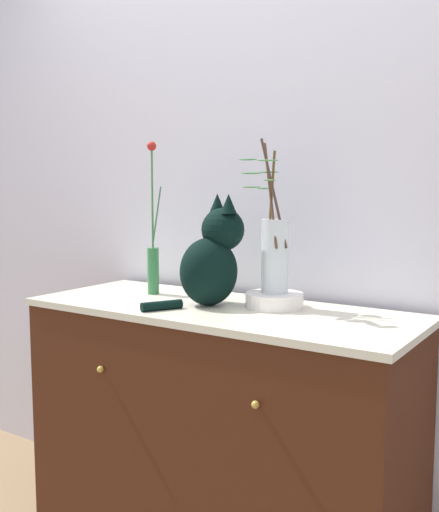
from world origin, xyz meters
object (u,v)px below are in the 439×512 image
Objects in this scene: vase_slim_green at (153,254)px; vase_glass_clear at (274,251)px; sideboard at (219,435)px; cat_sitting at (212,258)px; bowl_porcelain at (274,300)px.

vase_glass_clear is (0.53, 0.02, 0.04)m from vase_slim_green.
sideboard is 2.64× the size of vase_glass_clear.
vase_glass_clear reaches higher than cat_sitting.
vase_slim_green reaches higher than vase_glass_clear.
vase_glass_clear is (-0.00, -0.00, 0.17)m from bowl_porcelain.
sideboard is at bearing -11.06° from vase_slim_green.
sideboard is 3.54× the size of cat_sitting.
sideboard is 6.91× the size of bowl_porcelain.
bowl_porcelain is (0.53, 0.02, -0.13)m from vase_slim_green.
cat_sitting is 0.22m from vase_glass_clear.
cat_sitting reaches higher than bowl_porcelain.
cat_sitting is 0.75× the size of vase_glass_clear.
vase_glass_clear reaches higher than sideboard.
bowl_porcelain is at bearing 21.68° from cat_sitting.
cat_sitting reaches higher than sideboard.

